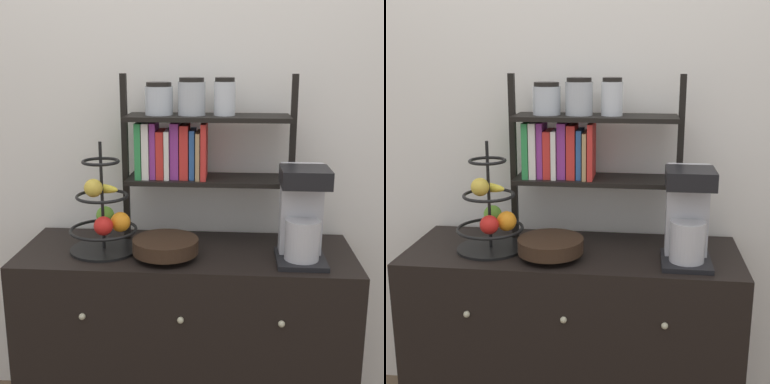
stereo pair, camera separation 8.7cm
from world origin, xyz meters
TOP-DOWN VIEW (x-y plane):
  - wall_back at (0.00, 0.52)m, footprint 7.00×0.05m
  - sideboard at (0.00, 0.24)m, footprint 1.29×0.49m
  - coffee_maker at (0.43, 0.17)m, footprint 0.18×0.21m
  - fruit_stand at (-0.31, 0.21)m, footprint 0.26×0.26m
  - wooden_bowl at (-0.07, 0.15)m, footprint 0.25×0.25m
  - shelf_hutch at (-0.01, 0.36)m, footprint 0.68×0.20m

SIDE VIEW (x-z plane):
  - sideboard at x=0.00m, z-range 0.00..0.79m
  - wooden_bowl at x=-0.07m, z-range 0.80..0.87m
  - fruit_stand at x=-0.31m, z-range 0.72..1.14m
  - coffee_maker at x=0.43m, z-range 0.79..1.14m
  - shelf_hutch at x=-0.01m, z-range 0.88..1.54m
  - wall_back at x=0.00m, z-range 0.00..2.60m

